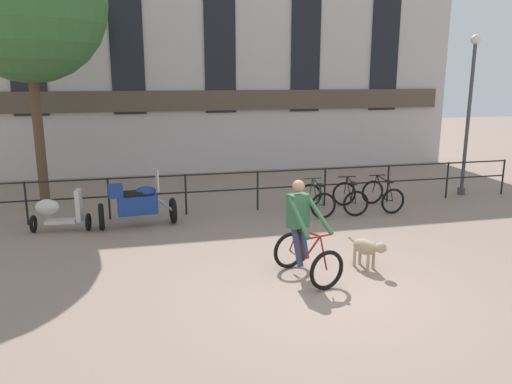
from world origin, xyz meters
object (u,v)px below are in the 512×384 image
at_px(dog, 368,248).
at_px(street_lamp, 469,108).
at_px(cyclist_with_bike, 303,234).
at_px(parked_bicycle_mid_right, 382,195).
at_px(parked_motorcycle, 137,203).
at_px(parked_bicycle_near_lamp, 316,200).
at_px(parked_scooter, 58,212).
at_px(parked_bicycle_mid_left, 350,197).

bearing_deg(dog, street_lamp, 15.72).
distance_m(cyclist_with_bike, parked_bicycle_mid_right, 5.24).
xyz_separation_m(dog, parked_motorcycle, (-4.05, 3.70, 0.16)).
bearing_deg(parked_bicycle_near_lamp, dog, 84.75).
distance_m(dog, parked_scooter, 6.88).
xyz_separation_m(cyclist_with_bike, parked_motorcycle, (-2.80, 3.72, -0.20)).
height_order(parked_motorcycle, street_lamp, street_lamp).
height_order(parked_bicycle_mid_left, parked_scooter, parked_scooter).
bearing_deg(parked_motorcycle, dog, -137.20).
relative_size(parked_bicycle_near_lamp, street_lamp, 0.25).
bearing_deg(dog, cyclist_with_bike, 155.40).
distance_m(dog, parked_bicycle_mid_right, 4.45).
height_order(parked_motorcycle, parked_bicycle_mid_right, parked_motorcycle).
distance_m(dog, parked_bicycle_near_lamp, 3.84).
bearing_deg(parked_scooter, parked_bicycle_near_lamp, -82.88).
height_order(cyclist_with_bike, parked_bicycle_near_lamp, cyclist_with_bike).
bearing_deg(cyclist_with_bike, dog, -15.00).
bearing_deg(parked_bicycle_mid_left, parked_motorcycle, 8.88).
bearing_deg(parked_scooter, cyclist_with_bike, -123.28).
xyz_separation_m(parked_bicycle_mid_left, street_lamp, (4.00, 0.92, 2.20)).
distance_m(parked_motorcycle, parked_bicycle_mid_left, 5.42).
xyz_separation_m(dog, parked_bicycle_near_lamp, (0.43, 3.81, -0.04)).
height_order(parked_bicycle_near_lamp, parked_bicycle_mid_left, same).
bearing_deg(parked_bicycle_near_lamp, cyclist_with_bike, 67.49).
bearing_deg(street_lamp, parked_bicycle_mid_right, -163.32).
xyz_separation_m(parked_bicycle_mid_left, parked_scooter, (-7.15, -0.09, 0.10)).
height_order(cyclist_with_bike, parked_motorcycle, cyclist_with_bike).
distance_m(dog, parked_motorcycle, 5.49).
bearing_deg(parked_bicycle_mid_right, parked_scooter, -1.48).
bearing_deg(parked_motorcycle, parked_scooter, 84.55).
xyz_separation_m(cyclist_with_bike, parked_bicycle_mid_right, (3.55, 3.84, -0.41)).
xyz_separation_m(cyclist_with_bike, parked_bicycle_mid_left, (2.61, 3.84, -0.41)).
xyz_separation_m(dog, street_lamp, (5.37, 4.73, 2.16)).
distance_m(parked_bicycle_near_lamp, parked_bicycle_mid_right, 1.86).
bearing_deg(parked_bicycle_mid_left, dog, 78.05).
distance_m(parked_bicycle_mid_left, street_lamp, 4.66).
relative_size(parked_motorcycle, parked_scooter, 1.38).
xyz_separation_m(parked_motorcycle, parked_scooter, (-1.74, 0.02, -0.10)).
distance_m(parked_bicycle_mid_left, parked_bicycle_mid_right, 0.93).
xyz_separation_m(parked_bicycle_near_lamp, parked_bicycle_mid_left, (0.93, 0.00, 0.00)).
height_order(parked_bicycle_mid_right, street_lamp, street_lamp).
height_order(cyclist_with_bike, parked_scooter, cyclist_with_bike).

